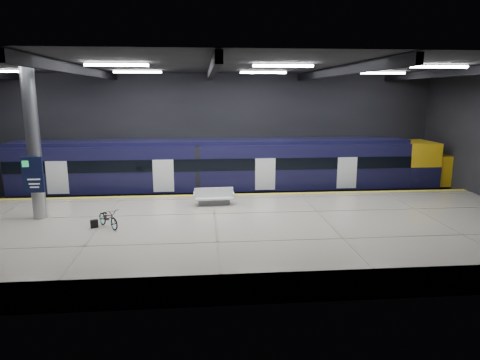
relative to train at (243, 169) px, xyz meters
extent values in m
plane|color=black|center=(-1.99, -5.50, -2.06)|extent=(30.00, 30.00, 0.00)
cube|color=black|center=(-1.99, 2.50, 1.94)|extent=(30.00, 0.10, 8.00)
cube|color=black|center=(-1.99, -13.50, 1.94)|extent=(30.00, 0.10, 8.00)
cube|color=black|center=(-1.99, -5.50, 5.94)|extent=(30.00, 16.00, 0.10)
cube|color=black|center=(-7.99, -5.50, 5.69)|extent=(0.25, 16.00, 0.40)
cube|color=black|center=(-1.99, -5.50, 5.69)|extent=(0.25, 16.00, 0.40)
cube|color=black|center=(4.01, -5.50, 5.69)|extent=(0.25, 16.00, 0.40)
cube|color=black|center=(10.01, -5.50, 5.69)|extent=(0.25, 16.00, 0.40)
cube|color=white|center=(-5.99, -7.50, 5.82)|extent=(2.60, 0.18, 0.10)
cube|color=white|center=(1.01, -7.50, 5.82)|extent=(2.60, 0.18, 0.10)
cube|color=white|center=(8.01, -7.50, 5.82)|extent=(2.60, 0.18, 0.10)
cube|color=white|center=(-12.99, -1.50, 5.82)|extent=(2.60, 0.18, 0.10)
cube|color=white|center=(-5.99, -1.50, 5.82)|extent=(2.60, 0.18, 0.10)
cube|color=white|center=(1.01, -1.50, 5.82)|extent=(2.60, 0.18, 0.10)
cube|color=white|center=(8.01, -1.50, 5.82)|extent=(2.60, 0.18, 0.10)
cube|color=#B5AD99|center=(-1.99, -8.00, -1.51)|extent=(30.00, 11.00, 1.10)
cube|color=yellow|center=(-1.99, -2.75, -0.95)|extent=(30.00, 0.40, 0.01)
cube|color=gray|center=(-1.99, -0.72, -1.98)|extent=(30.00, 0.08, 0.16)
cube|color=gray|center=(-1.99, 0.72, -1.98)|extent=(30.00, 0.08, 0.16)
cube|color=black|center=(-1.80, 0.00, -1.51)|extent=(24.00, 2.58, 0.80)
cube|color=black|center=(-1.80, 0.00, 0.27)|extent=(24.00, 2.80, 2.75)
cube|color=black|center=(-1.80, 0.00, 1.76)|extent=(24.00, 2.30, 0.24)
cube|color=black|center=(-1.80, -1.41, 0.54)|extent=(24.00, 0.04, 0.70)
cube|color=white|center=(1.20, -1.41, -0.06)|extent=(1.20, 0.05, 1.90)
cube|color=yellow|center=(11.20, 0.00, 0.27)|extent=(2.00, 2.80, 2.75)
ellipsoid|color=yellow|center=(13.80, 0.00, -0.21)|extent=(3.60, 2.52, 1.90)
cube|color=black|center=(11.50, 0.00, 0.44)|extent=(1.60, 2.38, 0.80)
cube|color=#595B60|center=(-1.96, -4.87, -0.81)|extent=(1.62, 0.59, 0.30)
cube|color=silver|center=(-1.96, -4.87, -0.58)|extent=(2.03, 0.96, 0.08)
cube|color=silver|center=(-1.96, -4.87, -0.30)|extent=(1.99, 0.20, 0.50)
cube|color=silver|center=(-2.95, -4.93, -0.46)|extent=(0.11, 0.85, 0.30)
cube|color=silver|center=(-0.96, -4.81, -0.46)|extent=(0.11, 0.85, 0.30)
imported|color=#99999E|center=(-6.55, -8.24, -0.54)|extent=(1.44, 1.60, 0.84)
cube|color=black|center=(-7.15, -8.24, -0.78)|extent=(0.35, 0.28, 0.35)
cylinder|color=#9EA0A5|center=(-9.99, -6.50, 2.49)|extent=(0.60, 0.60, 6.90)
cube|color=black|center=(-9.99, -6.92, 1.14)|extent=(0.90, 0.12, 1.60)
camera|label=1|loc=(-2.51, -26.18, 4.67)|focal=32.00mm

